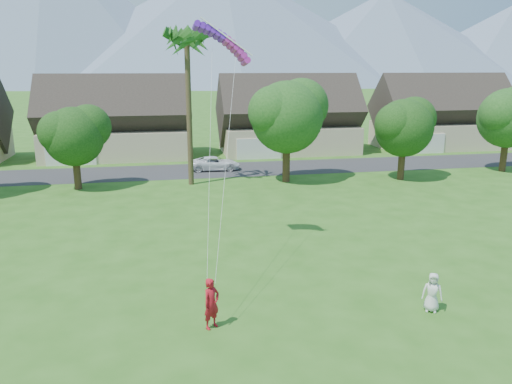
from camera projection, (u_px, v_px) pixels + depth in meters
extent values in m
cube|color=#2D2D30|center=(209.00, 170.00, 47.17)|extent=(90.00, 7.00, 0.01)
imported|color=#AC131E|center=(211.00, 303.00, 18.47)|extent=(0.85, 0.80, 1.96)
imported|color=silver|center=(432.00, 292.00, 19.79)|extent=(0.94, 0.82, 1.61)
imported|color=white|center=(215.00, 163.00, 47.12)|extent=(4.76, 2.41, 1.29)
cone|color=slate|center=(51.00, 13.00, 244.15)|extent=(190.00, 190.00, 70.00)
cone|color=slate|center=(224.00, 25.00, 260.42)|extent=(240.00, 240.00, 62.00)
cone|color=slate|center=(384.00, 38.00, 278.07)|extent=(200.00, 200.00, 50.00)
cone|color=slate|center=(511.00, 44.00, 293.07)|extent=(180.00, 180.00, 45.00)
cube|color=beige|center=(117.00, 143.00, 53.76)|extent=(15.00, 8.00, 3.00)
cube|color=#382D28|center=(115.00, 113.00, 52.96)|extent=(15.75, 8.15, 8.15)
cube|color=silver|center=(71.00, 155.00, 49.23)|extent=(4.80, 0.12, 2.20)
cube|color=beige|center=(288.00, 139.00, 57.18)|extent=(15.00, 8.00, 3.00)
cube|color=#382D28|center=(289.00, 110.00, 56.38)|extent=(15.75, 8.15, 8.15)
cube|color=silver|center=(259.00, 149.00, 52.65)|extent=(4.80, 0.12, 2.20)
cube|color=beige|center=(440.00, 135.00, 60.60)|extent=(15.00, 8.00, 3.00)
cube|color=#382D28|center=(442.00, 107.00, 59.80)|extent=(15.75, 8.15, 8.15)
cube|color=silver|center=(425.00, 144.00, 56.07)|extent=(4.80, 0.12, 2.20)
cylinder|color=#47301C|center=(77.00, 176.00, 39.68)|extent=(0.56, 0.56, 2.18)
sphere|color=#214916|center=(74.00, 137.00, 38.92)|extent=(4.62, 4.62, 4.62)
cylinder|color=#47301C|center=(286.00, 165.00, 42.19)|extent=(0.62, 0.62, 2.82)
sphere|color=#214916|center=(287.00, 117.00, 41.20)|extent=(5.98, 5.98, 5.98)
cylinder|color=#47301C|center=(401.00, 166.00, 43.09)|extent=(0.58, 0.58, 2.30)
sphere|color=#214916|center=(404.00, 128.00, 42.29)|extent=(4.90, 4.90, 4.90)
cylinder|color=#47301C|center=(503.00, 158.00, 46.47)|extent=(0.60, 0.60, 2.56)
sphere|color=#214916|center=(508.00, 118.00, 45.58)|extent=(5.44, 5.44, 5.44)
cylinder|color=#4C3D26|center=(189.00, 112.00, 40.10)|extent=(0.44, 0.44, 12.00)
sphere|color=#286021|center=(186.00, 30.00, 38.57)|extent=(3.00, 3.00, 3.00)
cube|color=#691CD3|center=(208.00, 39.00, 24.13)|extent=(1.62, 1.08, 0.50)
cube|color=#BF23A4|center=(240.00, 40.00, 24.42)|extent=(1.62, 1.08, 0.50)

